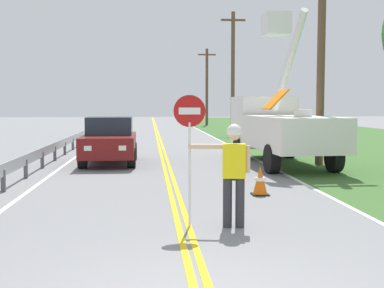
% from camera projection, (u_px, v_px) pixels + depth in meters
% --- Properties ---
extents(grass_verge_right, '(16.00, 110.00, 0.01)m').
position_uv_depth(grass_verge_right, '(383.00, 146.00, 26.22)').
color(grass_verge_right, '#3D662D').
rests_on(grass_verge_right, ground).
extents(centerline_yellow_left, '(0.11, 110.00, 0.01)m').
position_uv_depth(centerline_yellow_left, '(159.00, 147.00, 25.22)').
color(centerline_yellow_left, yellow).
rests_on(centerline_yellow_left, ground).
extents(centerline_yellow_right, '(0.11, 110.00, 0.01)m').
position_uv_depth(centerline_yellow_right, '(163.00, 147.00, 25.24)').
color(centerline_yellow_right, yellow).
rests_on(centerline_yellow_right, ground).
extents(edge_line_right, '(0.12, 110.00, 0.01)m').
position_uv_depth(edge_line_right, '(232.00, 147.00, 25.54)').
color(edge_line_right, silver).
rests_on(edge_line_right, ground).
extents(edge_line_left, '(0.12, 110.00, 0.01)m').
position_uv_depth(edge_line_left, '(89.00, 148.00, 24.92)').
color(edge_line_left, silver).
rests_on(edge_line_left, ground).
extents(flagger_worker, '(1.08, 0.31, 1.83)m').
position_uv_depth(flagger_worker, '(233.00, 168.00, 8.78)').
color(flagger_worker, '#2D2D33').
rests_on(flagger_worker, ground).
extents(stop_sign_paddle, '(0.56, 0.04, 2.33)m').
position_uv_depth(stop_sign_paddle, '(189.00, 131.00, 8.77)').
color(stop_sign_paddle, silver).
rests_on(stop_sign_paddle, ground).
extents(utility_bucket_truck, '(2.69, 6.92, 5.49)m').
position_uv_depth(utility_bucket_truck, '(278.00, 125.00, 18.26)').
color(utility_bucket_truck, white).
rests_on(utility_bucket_truck, ground).
extents(oncoming_sedan_nearest, '(1.95, 4.12, 1.70)m').
position_uv_depth(oncoming_sedan_nearest, '(110.00, 141.00, 18.25)').
color(oncoming_sedan_nearest, maroon).
rests_on(oncoming_sedan_nearest, ground).
extents(utility_pole_near, '(1.80, 0.28, 8.08)m').
position_uv_depth(utility_pole_near, '(321.00, 46.00, 17.62)').
color(utility_pole_near, brown).
rests_on(utility_pole_near, ground).
extents(utility_pole_mid, '(1.80, 0.28, 8.90)m').
position_uv_depth(utility_pole_mid, '(233.00, 71.00, 36.97)').
color(utility_pole_mid, brown).
rests_on(utility_pole_mid, ground).
extents(utility_pole_far, '(1.80, 0.28, 7.77)m').
position_uv_depth(utility_pole_far, '(207.00, 85.00, 51.18)').
color(utility_pole_far, brown).
rests_on(utility_pole_far, ground).
extents(traffic_cone_lead, '(0.40, 0.40, 0.70)m').
position_uv_depth(traffic_cone_lead, '(260.00, 181.00, 11.96)').
color(traffic_cone_lead, orange).
rests_on(traffic_cone_lead, ground).
extents(traffic_cone_mid, '(0.40, 0.40, 0.70)m').
position_uv_depth(traffic_cone_mid, '(236.00, 167.00, 14.52)').
color(traffic_cone_mid, orange).
rests_on(traffic_cone_mid, ground).
extents(traffic_cone_tail, '(0.40, 0.40, 0.70)m').
position_uv_depth(traffic_cone_tail, '(239.00, 157.00, 17.33)').
color(traffic_cone_tail, orange).
rests_on(traffic_cone_tail, ground).
extents(guardrail_left_shoulder, '(0.10, 32.00, 0.71)m').
position_uv_depth(guardrail_left_shoulder, '(60.00, 145.00, 20.30)').
color(guardrail_left_shoulder, '#9EA0A3').
rests_on(guardrail_left_shoulder, ground).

